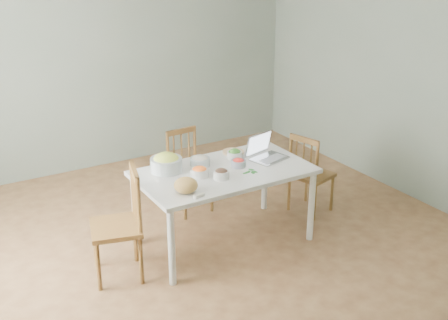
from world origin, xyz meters
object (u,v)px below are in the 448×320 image
chair_far (190,172)px  bread_boule (186,185)px  bowl_squash (166,162)px  chair_left (115,225)px  laptop (270,148)px  dining_table (224,207)px  chair_right (312,173)px

chair_far → bread_boule: 1.22m
bread_boule → bowl_squash: bearing=83.3°
chair_far → chair_left: (-1.12, -0.79, 0.05)m
laptop → bowl_squash: bearing=151.6°
bowl_squash → chair_left: bearing=-155.8°
dining_table → chair_far: (0.04, 0.76, 0.06)m
bread_boule → bowl_squash: bowl_squash is taller
chair_far → bowl_squash: 0.82m
chair_right → bowl_squash: (-1.59, 0.15, 0.40)m
dining_table → chair_far: 0.77m
dining_table → chair_left: bearing=-178.7°
chair_left → chair_right: 2.22m
chair_left → laptop: size_ratio=2.89×
dining_table → chair_right: size_ratio=1.83×
chair_far → laptop: size_ratio=2.58×
chair_right → bowl_squash: size_ratio=2.99×
chair_left → chair_right: bearing=108.1°
chair_left → bread_boule: chair_left is taller
chair_far → laptop: laptop is taller
chair_far → chair_left: 1.37m
chair_left → chair_right: chair_left is taller
chair_left → bowl_squash: (0.62, 0.28, 0.34)m
chair_right → laptop: laptop is taller
chair_left → bowl_squash: 0.76m
bread_boule → chair_far: bearing=61.0°
chair_left → bread_boule: (0.56, -0.22, 0.32)m
chair_right → laptop: 0.76m
bowl_squash → chair_far: bearing=45.4°
chair_far → laptop: (0.47, -0.75, 0.43)m
dining_table → laptop: (0.51, 0.01, 0.49)m
chair_right → bread_boule: size_ratio=4.31×
dining_table → laptop: laptop is taller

